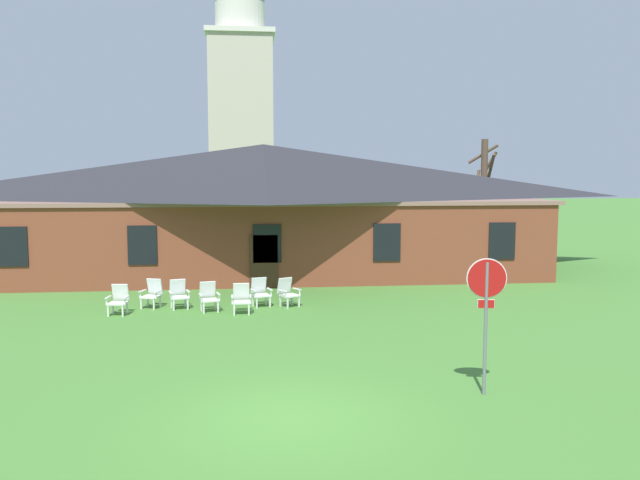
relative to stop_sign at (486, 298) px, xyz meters
name	(u,v)px	position (x,y,z in m)	size (l,w,h in m)	color
ground_plane	(289,418)	(-4.02, -0.86, -1.99)	(200.00, 200.00, 0.00)	#477F33
brick_building	(264,206)	(-4.02, 17.79, 0.97)	(24.64, 10.40, 5.81)	brown
dome_tower	(241,107)	(-5.24, 39.01, 7.62)	(5.18, 5.18, 20.88)	#BCB29E
stop_sign	(486,298)	(0.00, 0.00, 0.00)	(0.80, 0.16, 2.80)	slate
lawn_chair_by_porch	(119,299)	(-8.87, 8.55, -1.49)	(0.70, 0.73, 0.96)	silver
lawn_chair_near_door	(152,293)	(-7.96, 9.53, -1.49)	(0.76, 0.81, 0.96)	white
lawn_chair_left_end	(179,293)	(-7.08, 9.32, -1.49)	(0.74, 0.79, 0.96)	white
lawn_chair_middle	(209,296)	(-6.05, 8.75, -1.49)	(0.73, 0.78, 0.96)	silver
lawn_chair_right_end	(241,298)	(-4.99, 8.31, -1.49)	(0.65, 0.68, 0.96)	silver
lawn_chair_far_side	(260,291)	(-4.36, 9.39, -1.49)	(0.74, 0.79, 0.96)	white
lawn_chair_under_eave	(288,292)	(-3.44, 9.26, -1.49)	(0.83, 0.86, 0.96)	silver
bare_tree_beside_building	(484,192)	(7.98, 21.74, 1.47)	(1.62, 1.51, 6.31)	brown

